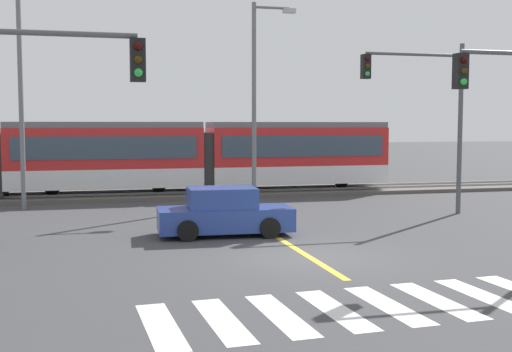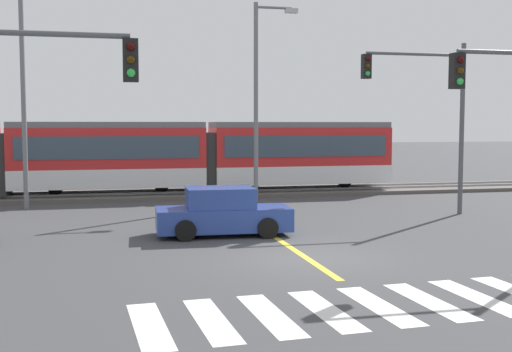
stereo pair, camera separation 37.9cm
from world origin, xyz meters
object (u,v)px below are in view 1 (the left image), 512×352
traffic_light_mid_right (429,102)px  traffic_light_near_left (27,107)px  street_lamp_west (26,78)px  light_rail_tram (106,155)px  sedan_crossing (224,213)px  street_lamp_centre (258,91)px

traffic_light_mid_right → traffic_light_near_left: bearing=-148.3°
street_lamp_west → light_rail_tram: bearing=47.1°
light_rail_tram → sedan_crossing: light_rail_tram is taller
traffic_light_mid_right → street_lamp_centre: size_ratio=0.75×
street_lamp_centre → light_rail_tram: bearing=152.9°
light_rail_tram → street_lamp_centre: 7.96m
traffic_light_mid_right → traffic_light_near_left: size_ratio=1.11×
traffic_light_mid_right → sedan_crossing: bearing=-163.0°
sedan_crossing → traffic_light_mid_right: (8.52, 2.61, 3.66)m
sedan_crossing → street_lamp_west: street_lamp_west is taller
light_rail_tram → traffic_light_mid_right: 15.09m
light_rail_tram → traffic_light_mid_right: bearing=-36.9°
street_lamp_west → street_lamp_centre: size_ratio=1.08×
street_lamp_west → street_lamp_centre: street_lamp_west is taller
sedan_crossing → street_lamp_west: bearing=129.0°
sedan_crossing → traffic_light_near_left: (-5.26, -5.89, 3.15)m
sedan_crossing → street_lamp_centre: bearing=68.8°
traffic_light_mid_right → street_lamp_west: bearing=159.9°
light_rail_tram → street_lamp_west: 5.75m
traffic_light_mid_right → street_lamp_centre: 7.75m
sedan_crossing → street_lamp_west: 11.47m
sedan_crossing → traffic_light_mid_right: bearing=17.0°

